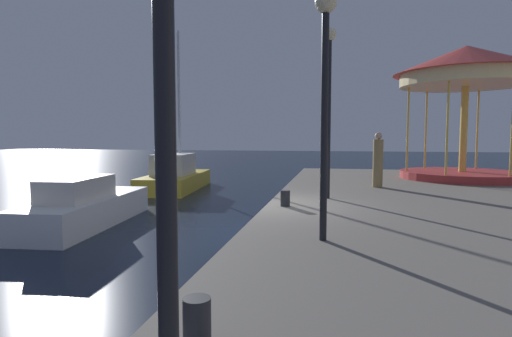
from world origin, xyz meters
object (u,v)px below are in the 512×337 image
object	(u,v)px
sailboat_yellow	(175,176)
carousel	(466,80)
person_near_carousel	(378,162)
bollard_south	(285,198)
bollard_center	(197,321)
motorboat_white	(85,207)
lamp_post_mid_promenade	(325,71)
lamp_post_far_end	(329,84)

from	to	relation	value
sailboat_yellow	carousel	bearing A→B (deg)	-0.97
person_near_carousel	carousel	bearing A→B (deg)	44.14
sailboat_yellow	carousel	distance (m)	13.27
bollard_south	person_near_carousel	world-z (taller)	person_near_carousel
sailboat_yellow	bollard_center	xyz separation A→B (m)	(6.40, -15.20, 0.35)
motorboat_white	lamp_post_mid_promenade	size ratio (longest dim) A/B	1.30
lamp_post_far_end	bollard_center	bearing A→B (deg)	-95.97
motorboat_white	person_near_carousel	distance (m)	9.44
lamp_post_far_end	lamp_post_mid_promenade	bearing A→B (deg)	-89.61
bollard_south	sailboat_yellow	bearing A→B (deg)	127.36
motorboat_white	bollard_south	xyz separation A→B (m)	(5.76, -0.28, 0.46)
lamp_post_far_end	person_near_carousel	size ratio (longest dim) A/B	2.52
sailboat_yellow	carousel	world-z (taller)	sailboat_yellow
motorboat_white	bollard_south	distance (m)	5.79
motorboat_white	bollard_south	size ratio (longest dim) A/B	13.24
carousel	bollard_south	xyz separation A→B (m)	(-6.31, -8.02, -3.82)
motorboat_white	person_near_carousel	size ratio (longest dim) A/B	2.83
carousel	lamp_post_far_end	distance (m)	8.42
bollard_south	person_near_carousel	bearing A→B (deg)	59.39
motorboat_white	lamp_post_far_end	size ratio (longest dim) A/B	1.12
lamp_post_mid_promenade	person_near_carousel	distance (m)	8.08
sailboat_yellow	bollard_south	xyz separation A→B (m)	(6.28, -8.23, 0.35)
carousel	lamp_post_far_end	xyz separation A→B (m)	(-5.30, -6.48, -0.84)
sailboat_yellow	person_near_carousel	xyz separation A→B (m)	(8.92, -3.78, 1.03)
lamp_post_far_end	bollard_south	bearing A→B (deg)	-123.37
lamp_post_mid_promenade	bollard_center	bearing A→B (deg)	-103.87
bollard_south	person_near_carousel	size ratio (longest dim) A/B	0.21
lamp_post_far_end	bollard_center	world-z (taller)	lamp_post_far_end
lamp_post_far_end	carousel	bearing A→B (deg)	50.74
lamp_post_mid_promenade	bollard_center	xyz separation A→B (m)	(-0.92, -3.73, -2.62)
carousel	motorboat_white	bearing A→B (deg)	-147.32
sailboat_yellow	bollard_center	bearing A→B (deg)	-67.15
bollard_center	lamp_post_far_end	bearing A→B (deg)	84.03
lamp_post_mid_promenade	lamp_post_far_end	bearing A→B (deg)	90.39
person_near_carousel	motorboat_white	bearing A→B (deg)	-153.56
motorboat_white	person_near_carousel	xyz separation A→B (m)	(8.39, 4.17, 1.14)
carousel	person_near_carousel	distance (m)	6.01
bollard_center	bollard_south	bearing A→B (deg)	90.99
lamp_post_mid_promenade	bollard_center	distance (m)	4.65
motorboat_white	sailboat_yellow	distance (m)	7.97
carousel	bollard_center	world-z (taller)	carousel
lamp_post_mid_promenade	bollard_south	distance (m)	4.29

